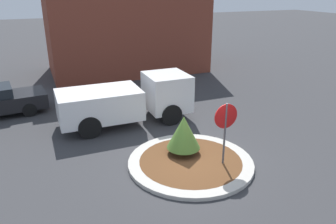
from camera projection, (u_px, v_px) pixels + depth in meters
ground_plane at (190, 164)px, 11.43m from camera, size 120.00×120.00×0.00m
traffic_island at (190, 162)px, 11.41m from camera, size 4.35×4.35×0.13m
stop_sign at (225, 123)px, 10.69m from camera, size 0.84×0.07×2.30m
island_shrub at (184, 132)px, 11.60m from camera, size 1.20×1.20×1.42m
utility_truck at (128, 100)px, 14.49m from camera, size 5.80×2.19×2.07m
storefront_building at (126, 22)px, 22.96m from camera, size 10.57×6.07×6.90m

